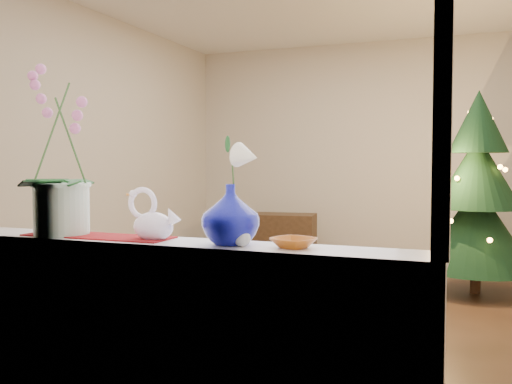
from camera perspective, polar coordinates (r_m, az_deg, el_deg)
ground at (r=4.79m, az=6.25°, el=-12.18°), size 5.00×5.00×0.00m
wall_back at (r=7.07m, az=11.59°, el=3.73°), size 4.50×0.10×2.70m
wall_front at (r=2.30m, az=-10.01°, el=5.40°), size 4.50×0.10×2.70m
wall_left at (r=5.64m, az=-16.39°, el=3.88°), size 0.10×5.00×2.70m
window_apron at (r=2.47m, az=-9.31°, el=-16.24°), size 2.20×0.08×0.88m
windowsill at (r=2.44m, az=-8.32°, el=-5.34°), size 2.20×0.26×0.04m
window_frame at (r=2.37m, az=-9.70°, el=13.88°), size 2.22×0.06×1.60m
runner at (r=2.64m, az=-15.54°, el=-4.27°), size 0.70×0.20×0.01m
orchid_pot at (r=2.73m, az=-18.97°, el=4.08°), size 0.30×0.30×0.78m
swan at (r=2.46m, az=-10.24°, el=-2.31°), size 0.26×0.13×0.21m
blue_vase at (r=2.29m, az=-2.57°, el=-1.79°), size 0.27×0.27×0.28m
lily at (r=2.29m, az=-2.58°, el=4.35°), size 0.16×0.09×0.21m
paperweight at (r=2.24m, az=-1.40°, el=-4.64°), size 0.07×0.07×0.07m
amber_dish at (r=2.22m, az=3.77°, el=-5.16°), size 0.18×0.18×0.03m
xmas_tree at (r=5.80m, az=21.24°, el=-0.03°), size 1.37×1.37×1.93m
side_table at (r=6.70m, az=2.18°, el=-4.96°), size 0.91×0.54×0.65m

